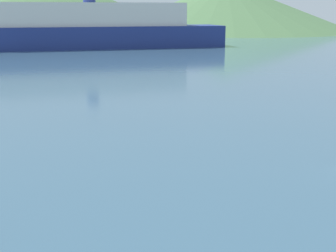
% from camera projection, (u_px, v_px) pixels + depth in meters
% --- Properties ---
extents(ferry_distant, '(33.90, 10.37, 7.09)m').
position_uv_depth(ferry_distant, '(90.00, 28.00, 57.73)').
color(ferry_distant, navy).
rests_on(ferry_distant, ground_plane).
extents(hill_central, '(55.82, 55.82, 12.47)m').
position_uv_depth(hill_central, '(49.00, 2.00, 96.56)').
color(hill_central, '#476B42').
rests_on(hill_central, ground_plane).
extents(hill_east, '(55.71, 55.71, 10.67)m').
position_uv_depth(hill_east, '(226.00, 7.00, 104.33)').
color(hill_east, '#476B42').
rests_on(hill_east, ground_plane).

